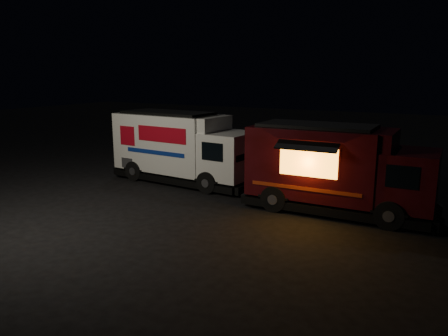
# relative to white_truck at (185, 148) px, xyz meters

# --- Properties ---
(ground) EXTENTS (80.00, 80.00, 0.00)m
(ground) POSITION_rel_white_truck_xyz_m (0.47, -3.44, -1.39)
(ground) COLOR black
(ground) RESTS_ON ground
(white_truck) EXTENTS (6.23, 2.46, 2.77)m
(white_truck) POSITION_rel_white_truck_xyz_m (0.00, 0.00, 0.00)
(white_truck) COLOR silver
(white_truck) RESTS_ON ground
(red_truck) EXTENTS (5.88, 2.26, 2.72)m
(red_truck) POSITION_rel_white_truck_xyz_m (6.35, -0.83, -0.03)
(red_truck) COLOR #3B0A10
(red_truck) RESTS_ON ground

